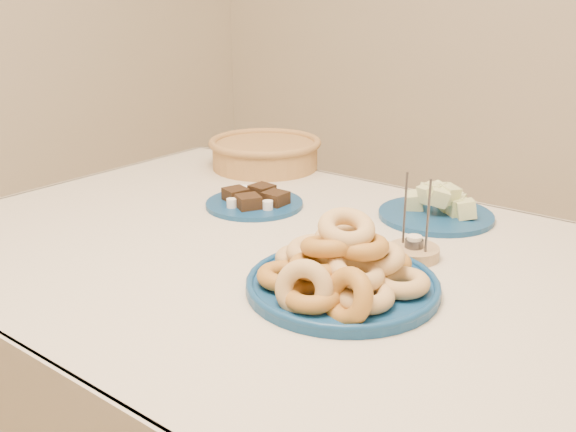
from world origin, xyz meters
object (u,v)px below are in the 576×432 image
Objects in this scene: brownie_plate at (255,201)px; candle_holder at (414,250)px; donut_platter at (342,272)px; wicker_basket at (265,152)px; melon_plate at (439,207)px; dining_table at (303,302)px.

brownie_plate is 0.47m from candle_holder.
donut_platter is 1.10× the size of wicker_basket.
melon_plate is 1.02× the size of brownie_plate.
brownie_plate is at bearing -152.98° from melon_plate.
melon_plate is 0.45m from brownie_plate.
melon_plate is 1.72× the size of candle_holder.
brownie_plate is at bearing -54.28° from wicker_basket.
donut_platter is 0.22m from candle_holder.
dining_table is 4.27× the size of donut_platter.
dining_table is at bearing -106.96° from melon_plate.
wicker_basket is 0.77m from candle_holder.
dining_table is 5.72× the size of melon_plate.
dining_table is at bearing -43.69° from wicker_basket.
donut_platter is at bearing -41.09° from wicker_basket.
candle_holder is at bearing 34.71° from dining_table.
dining_table is 0.23m from donut_platter.
wicker_basket is (-0.62, 0.10, 0.02)m from melon_plate.
candle_holder reaches higher than brownie_plate.
candle_holder reaches higher than wicker_basket.
brownie_plate is 0.37m from wicker_basket.
donut_platter is 0.87m from wicker_basket.
melon_plate is at bearing 104.84° from candle_holder.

